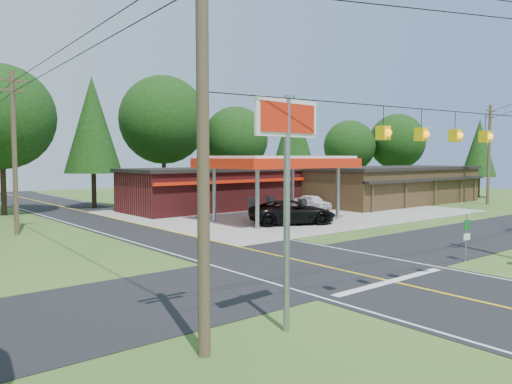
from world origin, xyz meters
TOP-DOWN VIEW (x-y plane):
  - ground at (0.00, 0.00)m, footprint 120.00×120.00m
  - main_highway at (0.00, 0.00)m, footprint 8.00×120.00m
  - cross_road at (0.00, 0.00)m, footprint 70.00×7.00m
  - lane_center_yellow at (0.00, 0.00)m, footprint 0.15×110.00m
  - gas_canopy at (9.00, 13.00)m, footprint 10.60×7.40m
  - convenience_store at (10.00, 22.98)m, footprint 16.40×7.55m
  - strip_building at (28.00, 15.98)m, footprint 20.40×8.75m
  - utility_pole_near_left at (-9.50, -5.00)m, footprint 1.80×0.30m
  - utility_pole_far_left at (-8.00, 18.00)m, footprint 1.80×0.30m
  - utility_pole_far_right at (34.00, 9.00)m, footprint 1.80×0.30m
  - overhead_beacons at (-1.00, -6.00)m, footprint 17.04×2.04m
  - treeline_backdrop at (0.82, 24.01)m, footprint 70.27×51.59m
  - suv_car at (8.50, 10.78)m, footprint 8.13×8.13m
  - sedan_car at (17.00, 17.00)m, footprint 4.01×4.01m
  - big_stop_sign at (-6.81, -5.01)m, footprint 2.39×0.32m
  - route_sign_post at (5.80, -3.52)m, footprint 0.45×0.11m

SIDE VIEW (x-z plane):
  - ground at x=0.00m, z-range 0.00..0.00m
  - main_highway at x=0.00m, z-range 0.00..0.02m
  - cross_road at x=0.00m, z-range 0.00..0.03m
  - lane_center_yellow at x=0.00m, z-range 0.02..0.03m
  - sedan_car at x=17.00m, z-range 0.00..1.32m
  - suv_car at x=8.50m, z-range 0.00..1.70m
  - route_sign_post at x=5.80m, z-range 0.21..2.41m
  - strip_building at x=28.00m, z-range 0.01..3.81m
  - convenience_store at x=10.00m, z-range 0.02..3.82m
  - gas_canopy at x=9.00m, z-range 1.83..6.70m
  - big_stop_sign at x=-6.81m, z-range 1.52..7.95m
  - utility_pole_near_left at x=-9.50m, z-range 0.20..10.20m
  - utility_pole_far_left at x=-8.00m, z-range 0.20..10.20m
  - utility_pole_far_right at x=34.00m, z-range 0.20..10.20m
  - overhead_beacons at x=-1.00m, z-range 5.70..6.73m
  - treeline_backdrop at x=0.82m, z-range 0.84..14.14m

